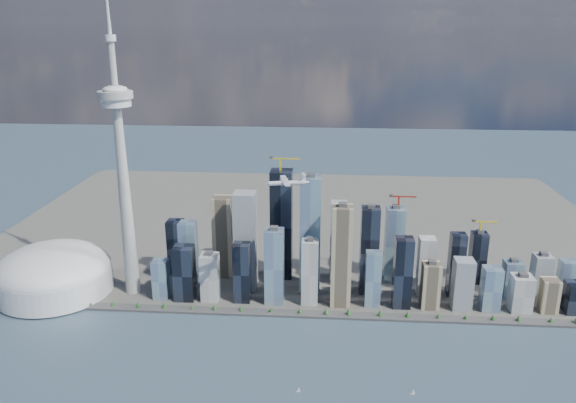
# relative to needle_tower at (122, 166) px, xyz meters

# --- Properties ---
(seawall) EXTENTS (1100.00, 22.00, 4.00)m
(seawall) POSITION_rel_needle_tower_xyz_m (300.00, -60.00, -233.84)
(seawall) COLOR #383838
(seawall) RESTS_ON ground
(land) EXTENTS (1400.00, 900.00, 3.00)m
(land) POSITION_rel_needle_tower_xyz_m (300.00, 390.00, -234.34)
(land) COLOR #4C4C47
(land) RESTS_ON ground
(shoreline_trees) EXTENTS (960.53, 7.20, 8.80)m
(shoreline_trees) POSITION_rel_needle_tower_xyz_m (300.00, -60.00, -227.06)
(shoreline_trees) COLOR #3F2D1E
(shoreline_trees) RESTS_ON seawall
(skyscraper_cluster) EXTENTS (736.00, 142.00, 234.01)m
(skyscraper_cluster) POSITION_rel_needle_tower_xyz_m (359.62, 26.82, -163.74)
(skyscraper_cluster) COLOR black
(skyscraper_cluster) RESTS_ON land
(needle_tower) EXTENTS (56.00, 56.00, 550.50)m
(needle_tower) POSITION_rel_needle_tower_xyz_m (0.00, 0.00, 0.00)
(needle_tower) COLOR gray
(needle_tower) RESTS_ON land
(dome_stadium) EXTENTS (200.00, 200.00, 86.00)m
(dome_stadium) POSITION_rel_needle_tower_xyz_m (-140.00, -10.00, -196.40)
(dome_stadium) COLOR silver
(dome_stadium) RESTS_ON land
(airplane) EXTENTS (63.16, 56.20, 15.49)m
(airplane) POSITION_rel_needle_tower_xyz_m (288.33, -123.12, 12.39)
(airplane) COLOR silver
(airplane) RESTS_ON ground
(sailboat_west) EXTENTS (5.98, 1.87, 8.29)m
(sailboat_west) POSITION_rel_needle_tower_xyz_m (313.63, -263.99, -233.18)
(sailboat_west) COLOR silver
(sailboat_west) RESTS_ON ground
(sailboat_east) EXTENTS (6.83, 2.18, 9.47)m
(sailboat_east) POSITION_rel_needle_tower_xyz_m (464.07, -257.99, -232.80)
(sailboat_east) COLOR silver
(sailboat_east) RESTS_ON ground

